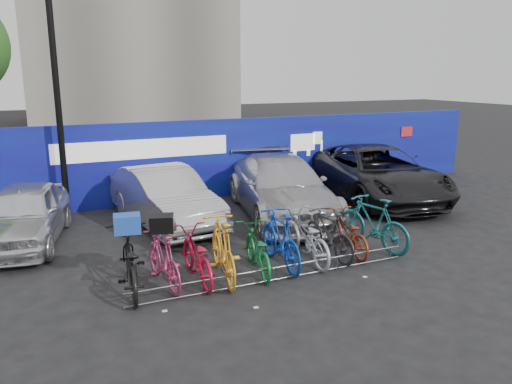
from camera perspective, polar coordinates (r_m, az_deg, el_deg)
ground at (r=9.88m, az=0.88°, el=-8.92°), size 100.00×100.00×0.00m
hoarding at (r=15.00m, az=-8.92°, el=3.47°), size 22.00×0.18×2.40m
lamppost at (r=13.68m, az=-21.79°, el=10.46°), size 0.25×0.50×6.11m
bike_rack at (r=9.32m, az=2.48°, el=-9.27°), size 5.60×0.03×0.30m
car_0 at (r=12.32m, az=-25.00°, el=-2.34°), size 2.43×4.22×1.35m
car_1 at (r=12.75m, az=-10.41°, el=-0.56°), size 2.11×4.55×1.45m
car_2 at (r=13.42m, az=2.87°, el=0.59°), size 3.20×5.69×1.56m
car_3 at (r=15.56m, az=13.55°, el=2.12°), size 3.65×6.17×1.61m
bike_0 at (r=9.08m, az=-14.25°, el=-7.76°), size 0.94×2.12×1.08m
bike_1 at (r=9.18m, az=-10.52°, el=-7.49°), size 0.61×1.74×1.02m
bike_2 at (r=9.32m, az=-6.84°, el=-7.23°), size 0.70×1.86×0.97m
bike_3 at (r=9.29m, az=-3.81°, el=-6.52°), size 0.84×2.03×1.18m
bike_4 at (r=9.62m, az=0.11°, el=-6.60°), size 0.90×1.83×0.92m
bike_5 at (r=9.88m, az=2.82°, el=-5.38°), size 0.69×1.94×1.15m
bike_6 at (r=10.24m, az=5.68°, el=-5.12°), size 0.76×1.97×1.02m
bike_7 at (r=10.45m, az=8.30°, el=-4.77°), size 0.58×1.75×1.04m
bike_8 at (r=10.81m, az=10.43°, el=-4.60°), size 0.81×1.78×0.90m
bike_9 at (r=11.16m, az=13.24°, el=-3.45°), size 0.96×2.02×1.17m
cargo_crate at (r=8.85m, az=-14.51°, el=-3.53°), size 0.49×0.41×0.32m
cargo_topcase at (r=8.97m, az=-10.70°, el=-3.54°), size 0.49×0.47×0.30m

